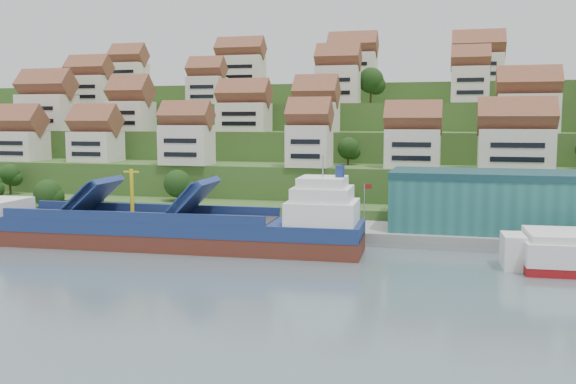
# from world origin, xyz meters

# --- Properties ---
(ground) EXTENTS (300.00, 300.00, 0.00)m
(ground) POSITION_xyz_m (0.00, 0.00, 0.00)
(ground) COLOR slate
(ground) RESTS_ON ground
(quay) EXTENTS (180.00, 14.00, 2.20)m
(quay) POSITION_xyz_m (20.00, 15.00, 1.10)
(quay) COLOR gray
(quay) RESTS_ON ground
(hillside) EXTENTS (260.00, 128.00, 31.00)m
(hillside) POSITION_xyz_m (0.00, 103.55, 10.66)
(hillside) COLOR #2D4C1E
(hillside) RESTS_ON ground
(hillside_village) EXTENTS (159.31, 65.54, 28.76)m
(hillside_village) POSITION_xyz_m (-0.34, 60.42, 24.37)
(hillside_village) COLOR silver
(hillside_village) RESTS_ON ground
(hillside_trees) EXTENTS (140.71, 62.13, 31.62)m
(hillside_trees) POSITION_xyz_m (-13.93, 42.76, 15.88)
(hillside_trees) COLOR #1C3C14
(hillside_trees) RESTS_ON ground
(flagpole) EXTENTS (1.28, 0.16, 8.00)m
(flagpole) POSITION_xyz_m (18.11, 10.00, 6.88)
(flagpole) COLOR gray
(flagpole) RESTS_ON quay
(cargo_ship) EXTENTS (69.18, 13.96, 15.13)m
(cargo_ship) POSITION_xyz_m (-13.37, -0.89, 2.97)
(cargo_ship) COLOR #58261B
(cargo_ship) RESTS_ON ground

